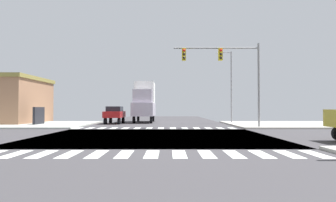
% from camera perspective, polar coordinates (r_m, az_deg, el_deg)
% --- Properties ---
extents(ground, '(90.00, 90.00, 0.05)m').
position_cam_1_polar(ground, '(18.56, -2.83, -6.63)').
color(ground, '#39373A').
extents(sidewalk_corner_ne, '(12.00, 12.00, 0.14)m').
position_cam_1_polar(sidewalk_corner_ne, '(32.84, 21.57, -4.08)').
color(sidewalk_corner_ne, '#B2ADA3').
rests_on(sidewalk_corner_ne, ground).
extents(sidewalk_corner_nw, '(12.00, 12.00, 0.14)m').
position_cam_1_polar(sidewalk_corner_nw, '(33.50, -24.68, -4.00)').
color(sidewalk_corner_nw, '#AEB3AA').
rests_on(sidewalk_corner_nw, ground).
extents(crosswalk_near, '(13.50, 2.00, 0.01)m').
position_cam_1_polar(crosswalk_near, '(11.34, -5.81, -9.85)').
color(crosswalk_near, white).
rests_on(crosswalk_near, ground).
extents(crosswalk_far, '(13.50, 2.00, 0.01)m').
position_cam_1_polar(crosswalk_far, '(25.84, -2.64, -5.08)').
color(crosswalk_far, white).
rests_on(crosswalk_far, ground).
extents(traffic_signal_mast, '(7.25, 0.55, 7.15)m').
position_cam_1_polar(traffic_signal_mast, '(26.20, 10.68, 6.60)').
color(traffic_signal_mast, gray).
rests_on(traffic_signal_mast, ground).
extents(street_lamp, '(1.78, 0.32, 8.00)m').
position_cam_1_polar(street_lamp, '(34.61, 11.15, 3.81)').
color(street_lamp, gray).
rests_on(street_lamp, ground).
extents(sedan_farside_2, '(1.80, 4.30, 1.88)m').
position_cam_1_polar(sedan_farside_2, '(33.84, -10.16, -2.30)').
color(sedan_farside_2, black).
rests_on(sedan_farside_2, ground).
extents(box_truck_queued_1, '(2.40, 7.20, 4.85)m').
position_cam_1_polar(box_truck_queued_1, '(36.74, -4.65, 0.02)').
color(box_truck_queued_1, black).
rests_on(box_truck_queued_1, ground).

